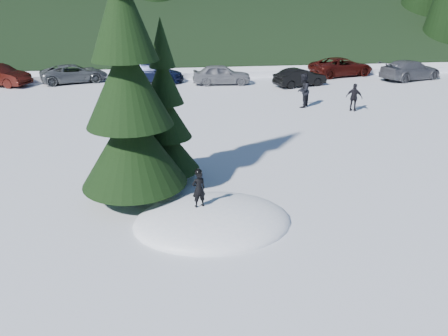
{
  "coord_description": "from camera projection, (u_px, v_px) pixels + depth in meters",
  "views": [
    {
      "loc": [
        -1.14,
        -10.83,
        6.05
      ],
      "look_at": [
        0.5,
        1.31,
        1.1
      ],
      "focal_mm": 35.0,
      "sensor_mm": 36.0,
      "label": 1
    }
  ],
  "objects": [
    {
      "name": "spruce_tall",
      "position": [
        128.0,
        95.0,
        12.5
      ],
      "size": [
        3.2,
        3.2,
        8.6
      ],
      "color": "black",
      "rests_on": "ground"
    },
    {
      "name": "car_3",
      "position": [
        152.0,
        72.0,
        31.42
      ],
      "size": [
        4.96,
        3.15,
        1.34
      ],
      "primitive_type": "imported",
      "rotation": [
        0.0,
        0.0,
        1.27
      ],
      "color": "black",
      "rests_on": "ground"
    },
    {
      "name": "car_2",
      "position": [
        74.0,
        73.0,
        31.2
      ],
      "size": [
        5.04,
        3.42,
        1.28
      ],
      "primitive_type": "imported",
      "rotation": [
        0.0,
        0.0,
        1.88
      ],
      "color": "#4B4F53",
      "rests_on": "ground"
    },
    {
      "name": "spruce_short",
      "position": [
        165.0,
        121.0,
        14.36
      ],
      "size": [
        2.2,
        2.2,
        5.37
      ],
      "color": "black",
      "rests_on": "ground"
    },
    {
      "name": "adult_0",
      "position": [
        303.0,
        91.0,
        24.35
      ],
      "size": [
        1.11,
        1.16,
        1.89
      ],
      "primitive_type": "imported",
      "rotation": [
        0.0,
        0.0,
        4.09
      ],
      "color": "black",
      "rests_on": "ground"
    },
    {
      "name": "adult_1",
      "position": [
        354.0,
        97.0,
        23.6
      ],
      "size": [
        0.93,
        0.82,
        1.51
      ],
      "primitive_type": "imported",
      "rotation": [
        0.0,
        0.0,
        2.5
      ],
      "color": "black",
      "rests_on": "ground"
    },
    {
      "name": "ground",
      "position": [
        213.0,
        222.0,
        12.36
      ],
      "size": [
        200.0,
        200.0,
        0.0
      ],
      "primitive_type": "plane",
      "color": "white",
      "rests_on": "ground"
    },
    {
      "name": "car_6",
      "position": [
        341.0,
        67.0,
        33.71
      ],
      "size": [
        5.42,
        3.47,
        1.39
      ],
      "primitive_type": "imported",
      "rotation": [
        0.0,
        0.0,
        1.82
      ],
      "color": "#370D0A",
      "rests_on": "ground"
    },
    {
      "name": "car_5",
      "position": [
        300.0,
        77.0,
        29.96
      ],
      "size": [
        3.91,
        2.39,
        1.22
      ],
      "primitive_type": "imported",
      "rotation": [
        0.0,
        0.0,
        1.89
      ],
      "color": "black",
      "rests_on": "ground"
    },
    {
      "name": "child_skier",
      "position": [
        199.0,
        189.0,
        12.02
      ],
      "size": [
        0.45,
        0.36,
        1.06
      ],
      "primitive_type": "imported",
      "rotation": [
        0.0,
        0.0,
        3.45
      ],
      "color": "black",
      "rests_on": "snow_mound"
    },
    {
      "name": "snow_mound",
      "position": [
        213.0,
        222.0,
        12.36
      ],
      "size": [
        4.48,
        3.52,
        0.96
      ],
      "primitive_type": "ellipsoid",
      "color": "white",
      "rests_on": "ground"
    },
    {
      "name": "car_4",
      "position": [
        222.0,
        74.0,
        30.58
      ],
      "size": [
        4.12,
        1.82,
        1.38
      ],
      "primitive_type": "imported",
      "rotation": [
        0.0,
        0.0,
        1.52
      ],
      "color": "gray",
      "rests_on": "ground"
    },
    {
      "name": "car_7",
      "position": [
        410.0,
        70.0,
        32.16
      ],
      "size": [
        5.29,
        3.41,
        1.43
      ],
      "primitive_type": "imported",
      "rotation": [
        0.0,
        0.0,
        1.88
      ],
      "color": "#505258",
      "rests_on": "ground"
    }
  ]
}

